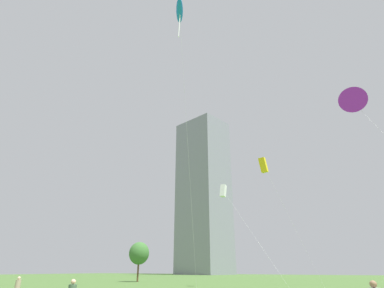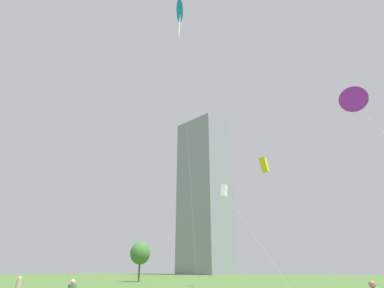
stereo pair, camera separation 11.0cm
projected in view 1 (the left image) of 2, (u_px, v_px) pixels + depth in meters
name	position (u px, v px, depth m)	size (l,w,h in m)	color
person_standing_0	(17.00, 287.00, 22.25)	(0.37, 0.37, 1.68)	tan
kite_flying_0	(353.00, 102.00, 29.31)	(7.44, 8.42, 18.52)	silver
kite_flying_1	(263.00, 165.00, 38.36)	(5.25, 3.68, 15.40)	silver
kite_flying_2	(180.00, 12.00, 31.89)	(3.13, 8.58, 27.83)	silver
kite_flying_3	(223.00, 191.00, 44.16)	(9.99, 5.96, 13.73)	silver
park_tree_0	(139.00, 253.00, 58.89)	(3.87, 3.87, 7.16)	brown
distant_highrise_0	(203.00, 193.00, 150.88)	(22.30, 18.06, 75.02)	gray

